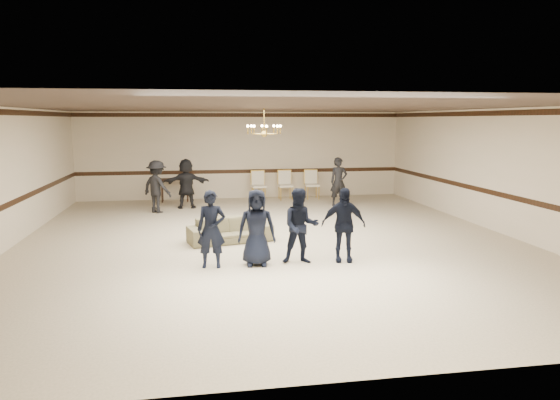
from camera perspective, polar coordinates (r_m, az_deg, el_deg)
The scene contains 16 objects.
room at distance 12.41m, azimuth -1.11°, elevation 2.80°, with size 12.01×14.01×3.21m.
chair_rail at distance 19.37m, azimuth -4.15°, elevation 3.18°, with size 12.00×0.02×0.14m, color black.
crown_molding at distance 19.27m, azimuth -4.22°, elevation 9.34°, with size 12.00×0.02×0.14m, color black.
chandelier at distance 13.33m, azimuth -1.77°, elevation 8.71°, with size 0.94×0.94×0.89m, color #B28F39, non-canonical shape.
boy_a at distance 10.28m, azimuth -7.59°, elevation -3.22°, with size 0.56×0.37×1.54m, color black.
boy_b at distance 10.35m, azimuth -2.60°, elevation -3.07°, with size 0.75×0.49×1.54m, color black.
boy_c at distance 10.49m, azimuth 2.29°, elevation -2.90°, with size 0.75×0.58×1.54m, color black.
boy_d at distance 10.71m, azimuth 7.01°, elevation -2.72°, with size 0.90×0.38×1.54m, color black.
settee at distance 12.45m, azimuth -5.54°, elevation -3.33°, with size 1.98×0.77×0.58m, color #726D4C.
adult_left at distance 16.67m, azimuth -13.44°, elevation 1.44°, with size 1.07×0.61×1.65m, color black.
adult_mid at distance 17.33m, azimuth -10.32°, elevation 1.81°, with size 1.53×0.49×1.65m, color black.
adult_right at distance 17.61m, azimuth 6.50°, elevation 2.01°, with size 0.60×0.40×1.65m, color black.
banquet_chair_left at distance 18.79m, azimuth -2.38°, elevation 1.57°, with size 0.51×0.51×1.05m, color beige, non-canonical shape.
banquet_chair_mid at distance 18.94m, azimuth 0.62°, elevation 1.63°, with size 0.51×0.51×1.05m, color beige, non-canonical shape.
banquet_chair_right at distance 19.14m, azimuth 3.57°, elevation 1.69°, with size 0.51×0.51×1.05m, color beige, non-canonical shape.
console_table at distance 18.87m, azimuth -11.54°, elevation 1.10°, with size 1.00×0.42×0.84m, color black.
Camera 1 is at (-1.81, -12.20, 2.91)m, focal length 33.10 mm.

